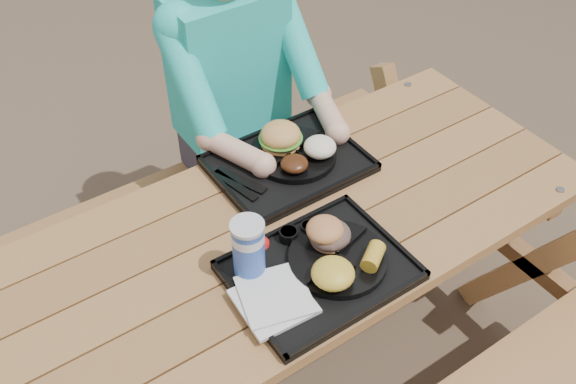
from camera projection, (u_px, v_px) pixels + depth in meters
ground at (288, 369)px, 2.31m from camera, size 60.00×60.00×0.00m
picnic_table at (288, 306)px, 2.05m from camera, size 1.80×1.49×0.75m
tray_near at (319, 271)px, 1.66m from camera, size 0.45×0.35×0.02m
tray_far at (288, 165)px, 1.97m from camera, size 0.45×0.35×0.02m
plate_near at (338, 258)px, 1.67m from camera, size 0.26×0.26×0.02m
plate_far at (294, 154)px, 1.98m from camera, size 0.26×0.26×0.02m
napkin_stack at (274, 300)px, 1.57m from camera, size 0.18×0.18×0.02m
soda_cup at (249, 250)px, 1.59m from camera, size 0.08×0.08×0.16m
condiment_bbq at (289, 235)px, 1.72m from camera, size 0.05×0.05×0.03m
condiment_mustard at (309, 229)px, 1.74m from camera, size 0.05×0.05×0.03m
sandwich at (331, 226)px, 1.66m from camera, size 0.11×0.11×0.11m
mac_cheese at (333, 273)px, 1.58m from camera, size 0.11×0.11×0.05m
corn_cob at (373, 256)px, 1.63m from camera, size 0.11×0.11×0.05m
cutlery_far at (240, 180)px, 1.90m from camera, size 0.10×0.18×0.01m
burger at (281, 130)px, 1.96m from camera, size 0.13×0.13×0.11m
baked_beans at (294, 164)px, 1.90m from camera, size 0.08×0.08×0.04m
potato_salad at (320, 147)px, 1.94m from camera, size 0.10×0.10×0.06m
diner at (235, 121)px, 2.33m from camera, size 0.48×0.84×1.28m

